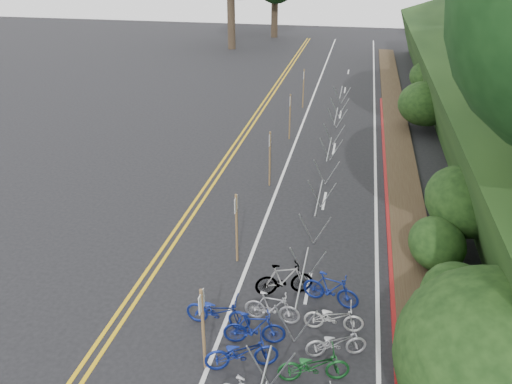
% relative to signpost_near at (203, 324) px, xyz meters
% --- Properties ---
extents(ground, '(120.00, 120.00, 0.00)m').
position_rel_signpost_near_xyz_m(ground, '(-0.93, -0.26, -1.38)').
color(ground, black).
rests_on(ground, ground).
extents(road_markings, '(7.47, 80.00, 0.01)m').
position_rel_signpost_near_xyz_m(road_markings, '(-0.30, 9.84, -1.37)').
color(road_markings, gold).
rests_on(road_markings, ground).
extents(red_curb, '(0.25, 28.00, 0.10)m').
position_rel_signpost_near_xyz_m(red_curb, '(4.77, 11.74, -1.33)').
color(red_curb, maroon).
rests_on(red_curb, ground).
extents(bike_racks_rest, '(1.14, 23.00, 1.17)m').
position_rel_signpost_near_xyz_m(bike_racks_rest, '(2.07, 12.74, -0.52)').
color(bike_racks_rest, '#999CA1').
rests_on(bike_racks_rest, ground).
extents(signpost_near, '(0.08, 0.40, 2.40)m').
position_rel_signpost_near_xyz_m(signpost_near, '(0.00, 0.00, 0.00)').
color(signpost_near, brown).
rests_on(signpost_near, ground).
extents(signposts_rest, '(0.08, 18.40, 2.50)m').
position_rel_signpost_near_xyz_m(signposts_rest, '(-0.33, 13.74, 0.05)').
color(signposts_rest, brown).
rests_on(signposts_rest, ground).
extents(bike_front, '(0.76, 1.90, 0.98)m').
position_rel_signpost_near_xyz_m(bike_front, '(-0.09, 1.56, -0.89)').
color(bike_front, navy).
rests_on(bike_front, ground).
extents(bike_valet, '(3.53, 8.34, 1.07)m').
position_rel_signpost_near_xyz_m(bike_valet, '(2.10, 0.04, -0.89)').
color(bike_valet, slate).
rests_on(bike_valet, ground).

